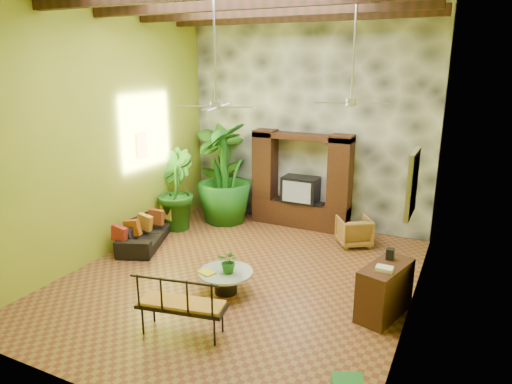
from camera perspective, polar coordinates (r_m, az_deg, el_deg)
The scene contains 21 objects.
ground at distance 8.67m, azimuth -1.98°, elevation -10.61°, with size 7.00×7.00×0.00m, color brown.
back_wall at distance 11.05m, azimuth 6.51°, elevation 8.71°, with size 6.00×0.02×5.00m, color #8EAB27.
left_wall at distance 9.64m, azimuth -18.21°, elevation 6.97°, with size 0.02×7.00×5.00m, color #8EAB27.
right_wall at distance 7.01m, azimuth 20.10°, elevation 3.65°, with size 0.02×7.00×5.00m, color #8EAB27.
stone_accent_wall at distance 11.00m, azimuth 6.41°, elevation 8.68°, with size 5.98×0.10×4.98m, color #3B3D44.
ceiling_beams at distance 7.81m, azimuth -2.34°, elevation 22.60°, with size 5.95×5.36×0.22m.
entertainment_center at distance 11.02m, azimuth 5.62°, elevation 0.57°, with size 2.40×0.55×2.30m.
ceiling_fan_front at distance 7.52m, azimuth -5.07°, elevation 12.28°, with size 1.28×1.28×1.86m.
ceiling_fan_back at distance 8.31m, azimuth 11.87°, elevation 12.36°, with size 1.28×1.28×1.86m.
wall_art_mask at distance 10.41m, azimuth -14.06°, elevation 5.66°, with size 0.06×0.32×0.55m, color #BC9316.
wall_art_painting at distance 6.47m, azimuth 18.98°, elevation 0.97°, with size 0.06×0.70×0.90m, color #246387.
sofa at distance 10.36m, azimuth -13.65°, elevation -4.85°, with size 1.88×0.74×0.55m, color black.
wicker_armchair at distance 10.21m, azimuth 12.16°, elevation -4.83°, with size 0.67×0.69×0.63m, color #905F34.
tall_plant_a at distance 11.89m, azimuth -4.44°, elevation 3.06°, with size 1.29×0.88×2.46m, color #2D671B.
tall_plant_b at distance 11.00m, azimuth -10.14°, elevation 0.29°, with size 1.05×0.84×1.90m, color #1D5516.
tall_plant_c at distance 11.23m, azimuth -3.96°, elevation 2.35°, with size 1.39×1.39×2.48m, color #1D641A.
coffee_table at distance 8.06m, azimuth -3.80°, elevation -10.78°, with size 0.95×0.95×0.40m.
centerpiece_plant at distance 7.87m, azimuth -3.37°, elevation -8.67°, with size 0.36×0.32×0.40m, color #1E5F19.
yellow_tray at distance 7.94m, azimuth -6.21°, elevation -9.98°, with size 0.27×0.20×0.03m, color gold.
iron_bench at distance 6.84m, azimuth -9.65°, elevation -13.40°, with size 1.37×0.73×0.57m.
side_console at distance 7.59m, azimuth 15.78°, elevation -11.74°, with size 0.48×1.07×0.85m, color #371B11.
Camera 1 is at (3.66, -6.84, 3.88)m, focal length 32.00 mm.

